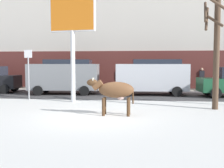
% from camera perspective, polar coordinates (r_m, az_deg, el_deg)
% --- Properties ---
extents(ground_plane, '(120.00, 120.00, 0.00)m').
position_cam_1_polar(ground_plane, '(10.85, -3.69, -6.80)').
color(ground_plane, silver).
extents(road_strip, '(60.00, 5.60, 0.01)m').
position_cam_1_polar(road_strip, '(18.63, 0.65, -2.15)').
color(road_strip, '#423F3F').
rests_on(road_strip, ground).
extents(building_facade, '(44.00, 6.10, 13.00)m').
position_cam_1_polar(building_facade, '(24.94, 2.13, 14.40)').
color(building_facade, beige).
rests_on(building_facade, ground).
extents(cow_brown, '(1.89, 0.61, 1.54)m').
position_cam_1_polar(cow_brown, '(11.20, 0.51, -1.31)').
color(cow_brown, brown).
rests_on(cow_brown, ground).
extents(billboard, '(2.52, 0.57, 5.56)m').
position_cam_1_polar(billboard, '(15.35, -8.01, 12.58)').
color(billboard, silver).
rests_on(billboard, ground).
extents(car_grey_van, '(4.73, 2.38, 2.32)m').
position_cam_1_polar(car_grey_van, '(19.17, -9.60, 1.68)').
color(car_grey_van, slate).
rests_on(car_grey_van, ground).
extents(car_silver_van, '(4.73, 2.38, 2.32)m').
position_cam_1_polar(car_silver_van, '(18.55, 8.03, 1.61)').
color(car_silver_van, '#B7BABF').
rests_on(car_silver_van, ground).
extents(pedestrian_near_billboard, '(0.36, 0.24, 1.73)m').
position_cam_1_polar(pedestrian_near_billboard, '(21.52, 11.92, 0.95)').
color(pedestrian_near_billboard, '#282833').
rests_on(pedestrian_near_billboard, ground).
extents(pedestrian_by_cars, '(0.36, 0.24, 1.73)m').
position_cam_1_polar(pedestrian_by_cars, '(21.84, 17.65, 0.89)').
color(pedestrian_by_cars, '#282833').
rests_on(pedestrian_by_cars, ground).
extents(pedestrian_far_left, '(0.36, 0.24, 1.73)m').
position_cam_1_polar(pedestrian_far_left, '(21.51, 1.48, 1.04)').
color(pedestrian_far_left, '#282833').
rests_on(pedestrian_far_left, ground).
extents(bare_tree_left_lot, '(1.36, 1.37, 5.08)m').
position_cam_1_polar(bare_tree_left_lot, '(13.43, 20.23, 7.15)').
color(bare_tree_left_lot, '#4C3828').
rests_on(bare_tree_left_lot, ground).
extents(street_sign, '(0.44, 0.08, 2.82)m').
position_cam_1_polar(street_sign, '(16.65, -16.53, 2.66)').
color(street_sign, gray).
rests_on(street_sign, ground).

